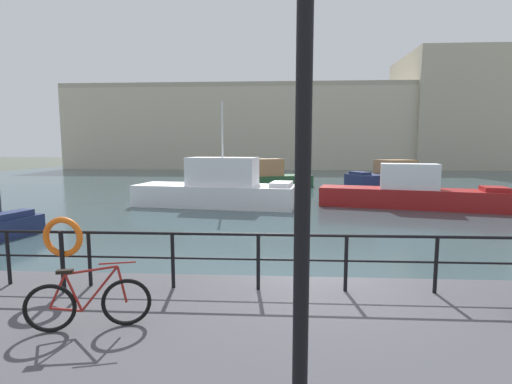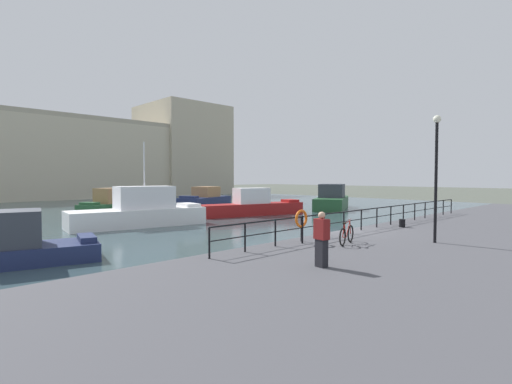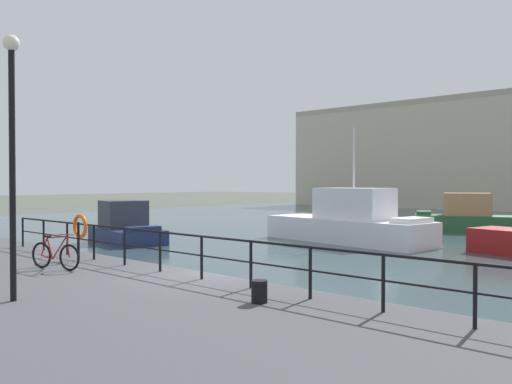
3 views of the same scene
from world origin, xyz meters
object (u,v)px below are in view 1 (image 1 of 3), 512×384
(moored_harbor_tender, at_px, (410,193))
(moored_blue_motorboat, at_px, (392,178))
(moored_white_yacht, at_px, (218,188))
(parked_bicycle, at_px, (89,303))
(harbor_building, at_px, (323,126))
(moored_red_daysailer, at_px, (268,177))
(quay_lamp_post, at_px, (305,52))
(life_ring_stand, at_px, (63,240))

(moored_harbor_tender, bearing_deg, moored_blue_motorboat, 93.48)
(moored_white_yacht, distance_m, parked_bicycle, 16.40)
(moored_blue_motorboat, bearing_deg, parked_bicycle, 44.73)
(harbor_building, xyz_separation_m, moored_blue_motorboat, (1.78, -32.64, -6.06))
(moored_white_yacht, xyz_separation_m, parked_bicycle, (0.69, -16.39, 0.10))
(harbor_building, distance_m, moored_red_daysailer, 33.65)
(moored_blue_motorboat, xyz_separation_m, quay_lamp_post, (-9.27, -28.68, 3.17))
(parked_bicycle, distance_m, quay_lamp_post, 4.78)
(moored_blue_motorboat, bearing_deg, life_ring_stand, 41.36)
(moored_red_daysailer, bearing_deg, moored_harbor_tender, 105.71)
(parked_bicycle, bearing_deg, moored_white_yacht, 77.46)
(parked_bicycle, bearing_deg, life_ring_stand, 114.98)
(moored_white_yacht, height_order, moored_blue_motorboat, moored_white_yacht)
(quay_lamp_post, bearing_deg, moored_harbor_tender, 68.61)
(moored_blue_motorboat, bearing_deg, moored_harbor_tender, 58.69)
(moored_red_daysailer, height_order, moored_blue_motorboat, moored_red_daysailer)
(moored_white_yacht, xyz_separation_m, moored_blue_motorboat, (12.89, 9.91, -0.14))
(moored_red_daysailer, xyz_separation_m, moored_harbor_tender, (8.36, -10.55, -0.02))
(parked_bicycle, bearing_deg, moored_blue_motorboat, 50.17)
(moored_blue_motorboat, bearing_deg, moored_white_yacht, 17.18)
(moored_red_daysailer, xyz_separation_m, moored_white_yacht, (-2.62, -10.56, 0.15))
(moored_white_yacht, relative_size, quay_lamp_post, 1.81)
(harbor_building, relative_size, moored_red_daysailer, 9.05)
(harbor_building, distance_m, moored_blue_motorboat, 33.25)
(moored_blue_motorboat, xyz_separation_m, life_ring_stand, (-13.38, -24.89, 0.83))
(moored_red_daysailer, xyz_separation_m, moored_blue_motorboat, (10.27, -0.65, 0.00))
(life_ring_stand, bearing_deg, harbor_building, 78.60)
(harbor_building, bearing_deg, life_ring_stand, -101.40)
(quay_lamp_post, bearing_deg, harbor_building, 83.04)
(moored_red_daysailer, relative_size, life_ring_stand, 5.44)
(harbor_building, xyz_separation_m, moored_red_daysailer, (-8.49, -31.99, -6.06))
(moored_white_yacht, bearing_deg, parked_bicycle, -79.09)
(moored_red_daysailer, distance_m, life_ring_stand, 25.74)
(moored_white_yacht, bearing_deg, moored_red_daysailer, 84.58)
(harbor_building, bearing_deg, moored_red_daysailer, -104.86)
(moored_red_daysailer, distance_m, moored_white_yacht, 10.88)
(moored_red_daysailer, bearing_deg, harbor_building, -127.54)
(moored_harbor_tender, relative_size, quay_lamp_post, 1.92)
(harbor_building, height_order, moored_white_yacht, harbor_building)
(parked_bicycle, height_order, quay_lamp_post, quay_lamp_post)
(moored_harbor_tender, relative_size, parked_bicycle, 5.88)
(moored_blue_motorboat, height_order, parked_bicycle, moored_blue_motorboat)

